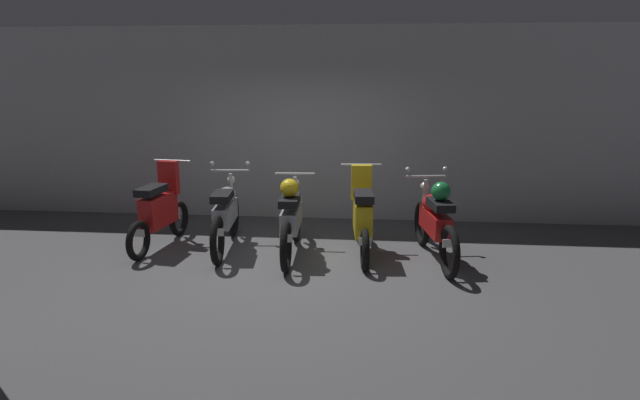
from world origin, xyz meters
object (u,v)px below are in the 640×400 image
at_px(motorbike_slot_2, 291,217).
at_px(motorbike_slot_0, 160,210).
at_px(motorbike_slot_1, 226,214).
at_px(motorbike_slot_4, 435,221).
at_px(motorbike_slot_3, 362,217).

bearing_deg(motorbike_slot_2, motorbike_slot_0, 174.27).
height_order(motorbike_slot_0, motorbike_slot_2, motorbike_slot_0).
bearing_deg(motorbike_slot_2, motorbike_slot_1, 168.75).
height_order(motorbike_slot_1, motorbike_slot_4, same).
bearing_deg(motorbike_slot_3, motorbike_slot_2, -173.56).
xyz_separation_m(motorbike_slot_0, motorbike_slot_2, (1.89, -0.19, 0.00)).
relative_size(motorbike_slot_0, motorbike_slot_4, 0.87).
relative_size(motorbike_slot_0, motorbike_slot_1, 0.86).
xyz_separation_m(motorbike_slot_1, motorbike_slot_2, (0.95, -0.19, 0.03)).
bearing_deg(motorbike_slot_1, motorbike_slot_2, -11.25).
relative_size(motorbike_slot_1, motorbike_slot_4, 1.01).
bearing_deg(motorbike_slot_0, motorbike_slot_4, -3.18).
bearing_deg(motorbike_slot_3, motorbike_slot_0, 178.32).
height_order(motorbike_slot_3, motorbike_slot_4, motorbike_slot_3).
relative_size(motorbike_slot_0, motorbike_slot_3, 1.00).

